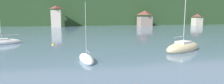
{
  "coord_description": "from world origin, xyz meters",
  "views": [
    {
      "loc": [
        -4.45,
        15.7,
        5.23
      ],
      "look_at": [
        0.0,
        40.02,
        1.61
      ],
      "focal_mm": 30.17,
      "sensor_mm": 36.0,
      "label": 1
    }
  ],
  "objects_px": {
    "shore_building_west": "(56,17)",
    "sailboat_far_3": "(2,42)",
    "shore_building_westcentral": "(145,18)",
    "sailboat_mid_7": "(183,48)",
    "shore_building_central": "(197,20)",
    "mooring_buoy_mid": "(53,45)",
    "sailboat_mid_4": "(86,59)"
  },
  "relations": [
    {
      "from": "shore_building_west",
      "to": "sailboat_far_3",
      "type": "height_order",
      "value": "shore_building_west"
    },
    {
      "from": "shore_building_westcentral",
      "to": "sailboat_mid_7",
      "type": "bearing_deg",
      "value": -104.98
    },
    {
      "from": "shore_building_westcentral",
      "to": "sailboat_far_3",
      "type": "height_order",
      "value": "sailboat_far_3"
    },
    {
      "from": "shore_building_central",
      "to": "mooring_buoy_mid",
      "type": "xyz_separation_m",
      "value": [
        -61.69,
        -49.55,
        -2.7
      ]
    },
    {
      "from": "mooring_buoy_mid",
      "to": "shore_building_central",
      "type": "bearing_deg",
      "value": 38.77
    },
    {
      "from": "sailboat_mid_4",
      "to": "shore_building_westcentral",
      "type": "bearing_deg",
      "value": -35.26
    },
    {
      "from": "shore_building_westcentral",
      "to": "sailboat_far_3",
      "type": "xyz_separation_m",
      "value": [
        -44.19,
        -48.45,
        -3.11
      ]
    },
    {
      "from": "shore_building_westcentral",
      "to": "sailboat_mid_7",
      "type": "height_order",
      "value": "sailboat_mid_7"
    },
    {
      "from": "shore_building_west",
      "to": "sailboat_mid_4",
      "type": "bearing_deg",
      "value": -81.24
    },
    {
      "from": "shore_building_central",
      "to": "sailboat_mid_7",
      "type": "bearing_deg",
      "value": -125.9
    },
    {
      "from": "sailboat_mid_7",
      "to": "mooring_buoy_mid",
      "type": "height_order",
      "value": "sailboat_mid_7"
    },
    {
      "from": "sailboat_far_3",
      "to": "sailboat_mid_7",
      "type": "height_order",
      "value": "sailboat_mid_7"
    },
    {
      "from": "sailboat_mid_7",
      "to": "sailboat_mid_4",
      "type": "bearing_deg",
      "value": 166.19
    },
    {
      "from": "shore_building_west",
      "to": "shore_building_westcentral",
      "type": "relative_size",
      "value": 1.28
    },
    {
      "from": "shore_building_west",
      "to": "shore_building_central",
      "type": "relative_size",
      "value": 1.63
    },
    {
      "from": "shore_building_west",
      "to": "shore_building_westcentral",
      "type": "bearing_deg",
      "value": 0.71
    },
    {
      "from": "shore_building_west",
      "to": "sailboat_mid_4",
      "type": "xyz_separation_m",
      "value": [
        9.67,
        -62.75,
        -4.13
      ]
    },
    {
      "from": "sailboat_far_3",
      "to": "mooring_buoy_mid",
      "type": "relative_size",
      "value": 19.49
    },
    {
      "from": "shore_building_west",
      "to": "sailboat_mid_7",
      "type": "relative_size",
      "value": 0.79
    },
    {
      "from": "sailboat_mid_7",
      "to": "shore_building_westcentral",
      "type": "bearing_deg",
      "value": 47.1
    },
    {
      "from": "sailboat_far_3",
      "to": "sailboat_mid_4",
      "type": "xyz_separation_m",
      "value": [
        14.15,
        -14.8,
        -0.09
      ]
    },
    {
      "from": "sailboat_mid_7",
      "to": "mooring_buoy_mid",
      "type": "xyz_separation_m",
      "value": [
        -19.24,
        9.1,
        -0.47
      ]
    },
    {
      "from": "shore_building_west",
      "to": "mooring_buoy_mid",
      "type": "height_order",
      "value": "shore_building_west"
    },
    {
      "from": "shore_building_west",
      "to": "sailboat_far_3",
      "type": "bearing_deg",
      "value": -95.34
    },
    {
      "from": "shore_building_westcentral",
      "to": "shore_building_central",
      "type": "xyz_separation_m",
      "value": [
        26.47,
        -1.05,
        -0.76
      ]
    },
    {
      "from": "shore_building_central",
      "to": "sailboat_mid_4",
      "type": "distance_m",
      "value": 84.07
    },
    {
      "from": "shore_building_west",
      "to": "mooring_buoy_mid",
      "type": "distance_m",
      "value": 50.51
    },
    {
      "from": "sailboat_far_3",
      "to": "sailboat_mid_4",
      "type": "height_order",
      "value": "sailboat_far_3"
    },
    {
      "from": "shore_building_central",
      "to": "mooring_buoy_mid",
      "type": "relative_size",
      "value": 12.49
    },
    {
      "from": "sailboat_mid_7",
      "to": "mooring_buoy_mid",
      "type": "distance_m",
      "value": 21.29
    },
    {
      "from": "sailboat_mid_7",
      "to": "mooring_buoy_mid",
      "type": "relative_size",
      "value": 25.9
    },
    {
      "from": "shore_building_west",
      "to": "shore_building_westcentral",
      "type": "height_order",
      "value": "shore_building_west"
    }
  ]
}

